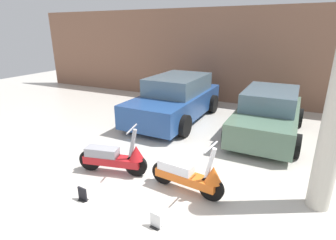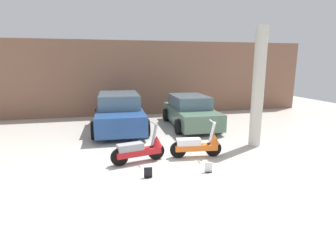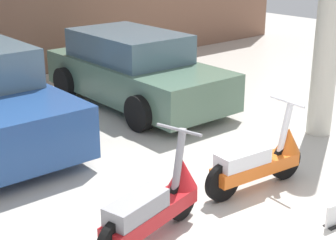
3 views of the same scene
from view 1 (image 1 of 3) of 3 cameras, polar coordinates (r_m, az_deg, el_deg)
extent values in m
plane|color=beige|center=(5.34, -10.77, -15.09)|extent=(28.00, 28.00, 0.00)
cube|color=#845B47|center=(11.39, 12.08, 13.37)|extent=(19.60, 0.12, 3.84)
cylinder|color=black|center=(5.67, -6.98, -9.78)|extent=(0.49, 0.19, 0.48)
cylinder|color=black|center=(6.09, -16.61, -8.36)|extent=(0.49, 0.19, 0.48)
cube|color=#B2191E|center=(5.84, -12.02, -8.56)|extent=(1.29, 0.57, 0.17)
cube|color=gray|center=(5.85, -14.17, -6.70)|extent=(0.75, 0.43, 0.19)
cylinder|color=gray|center=(5.48, -7.74, -5.25)|extent=(0.24, 0.13, 0.68)
cylinder|color=gray|center=(5.35, -7.90, -1.92)|extent=(0.16, 0.55, 0.03)
cone|color=#B2191E|center=(5.53, -6.92, -7.07)|extent=(0.39, 0.39, 0.32)
cylinder|color=black|center=(4.97, 9.42, -14.51)|extent=(0.48, 0.13, 0.47)
cylinder|color=black|center=(5.39, -1.11, -11.38)|extent=(0.48, 0.13, 0.47)
cube|color=orange|center=(5.13, 3.92, -12.38)|extent=(1.26, 0.42, 0.17)
cube|color=white|center=(5.13, 1.75, -10.04)|extent=(0.72, 0.35, 0.19)
cylinder|color=white|center=(4.75, 9.11, -9.53)|extent=(0.23, 0.10, 0.67)
cylinder|color=white|center=(4.60, 9.33, -5.85)|extent=(0.09, 0.55, 0.03)
cone|color=orange|center=(4.81, 9.82, -11.62)|extent=(0.35, 0.35, 0.31)
cube|color=navy|center=(9.07, 1.54, 3.55)|extent=(1.89, 4.37, 0.72)
cube|color=slate|center=(9.15, 2.29, 7.84)|extent=(1.64, 2.46, 0.57)
cylinder|color=black|center=(7.59, 3.54, -1.28)|extent=(0.24, 0.67, 0.66)
cylinder|color=black|center=(8.47, -8.16, 0.73)|extent=(0.24, 0.67, 0.66)
cylinder|color=black|center=(10.01, 9.74, 3.51)|extent=(0.24, 0.67, 0.66)
cylinder|color=black|center=(10.69, 0.10, 4.78)|extent=(0.24, 0.67, 0.66)
cube|color=#51705B|center=(8.22, 20.78, 0.23)|extent=(1.69, 3.92, 0.65)
cube|color=slate|center=(8.29, 21.45, 4.49)|extent=(1.47, 2.21, 0.51)
cylinder|color=black|center=(7.12, 26.10, -5.02)|extent=(0.21, 0.60, 0.59)
cylinder|color=black|center=(7.28, 12.87, -2.94)|extent=(0.21, 0.60, 0.59)
cylinder|color=black|center=(9.40, 26.63, 0.49)|extent=(0.21, 0.60, 0.59)
cylinder|color=black|center=(9.53, 16.56, 1.98)|extent=(0.21, 0.60, 0.59)
cube|color=black|center=(5.27, -17.98, -16.19)|extent=(0.17, 0.13, 0.01)
cube|color=black|center=(5.20, -18.12, -15.07)|extent=(0.20, 0.05, 0.26)
cube|color=black|center=(4.49, -2.68, -22.21)|extent=(0.17, 0.14, 0.01)
cube|color=white|center=(4.41, -2.71, -21.00)|extent=(0.20, 0.06, 0.26)
camera|label=2|loc=(4.96, -97.84, -5.85)|focal=28.00mm
camera|label=3|loc=(6.18, -61.44, 9.13)|focal=55.00mm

